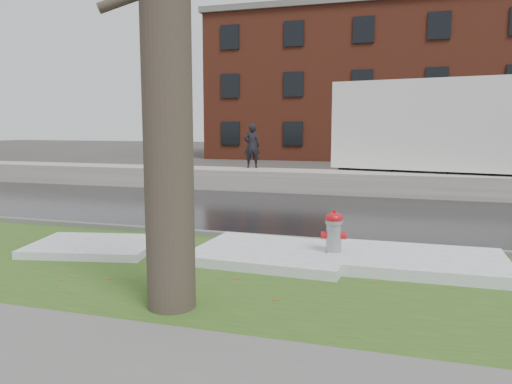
% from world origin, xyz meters
% --- Properties ---
extents(ground, '(120.00, 120.00, 0.00)m').
position_xyz_m(ground, '(0.00, 0.00, 0.00)').
color(ground, '#47423D').
rests_on(ground, ground).
extents(verge, '(60.00, 4.50, 0.04)m').
position_xyz_m(verge, '(0.00, -1.25, 0.02)').
color(verge, '#2D4E1A').
rests_on(verge, ground).
extents(road, '(60.00, 7.00, 0.03)m').
position_xyz_m(road, '(0.00, 4.50, 0.01)').
color(road, black).
rests_on(road, ground).
extents(parking_lot, '(60.00, 9.00, 0.03)m').
position_xyz_m(parking_lot, '(0.00, 13.00, 0.01)').
color(parking_lot, slate).
rests_on(parking_lot, ground).
extents(curb, '(60.00, 0.15, 0.14)m').
position_xyz_m(curb, '(0.00, 1.00, 0.07)').
color(curb, slate).
rests_on(curb, ground).
extents(snowbank, '(60.00, 1.60, 0.75)m').
position_xyz_m(snowbank, '(0.00, 8.70, 0.38)').
color(snowbank, '#B9B2A9').
rests_on(snowbank, ground).
extents(brick_building, '(26.00, 12.00, 10.00)m').
position_xyz_m(brick_building, '(2.00, 30.00, 5.00)').
color(brick_building, maroon).
rests_on(brick_building, ground).
extents(bg_tree_left, '(1.40, 1.62, 6.50)m').
position_xyz_m(bg_tree_left, '(-12.00, 22.00, 3.33)').
color(bg_tree_left, brown).
rests_on(bg_tree_left, ground).
extents(bg_tree_center, '(1.40, 1.62, 6.50)m').
position_xyz_m(bg_tree_center, '(-6.00, 26.00, 3.33)').
color(bg_tree_center, brown).
rests_on(bg_tree_center, ground).
extents(fire_hydrant, '(0.43, 0.38, 0.88)m').
position_xyz_m(fire_hydrant, '(1.74, -0.23, 0.51)').
color(fire_hydrant, gray).
rests_on(fire_hydrant, verge).
extents(box_truck, '(11.65, 4.30, 3.84)m').
position_xyz_m(box_truck, '(4.58, 10.04, 2.03)').
color(box_truck, black).
rests_on(box_truck, ground).
extents(worker, '(0.70, 0.59, 1.63)m').
position_xyz_m(worker, '(-2.75, 9.30, 1.56)').
color(worker, black).
rests_on(worker, snowbank).
extents(snow_patch_near, '(2.68, 2.11, 0.16)m').
position_xyz_m(snow_patch_near, '(0.70, -0.28, 0.12)').
color(snow_patch_near, white).
rests_on(snow_patch_near, verge).
extents(snow_patch_far, '(2.48, 2.02, 0.14)m').
position_xyz_m(snow_patch_far, '(-2.59, -0.73, 0.11)').
color(snow_patch_far, white).
rests_on(snow_patch_far, verge).
extents(snow_patch_side, '(2.82, 1.84, 0.18)m').
position_xyz_m(snow_patch_side, '(3.06, -0.10, 0.13)').
color(snow_patch_side, white).
rests_on(snow_patch_side, verge).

